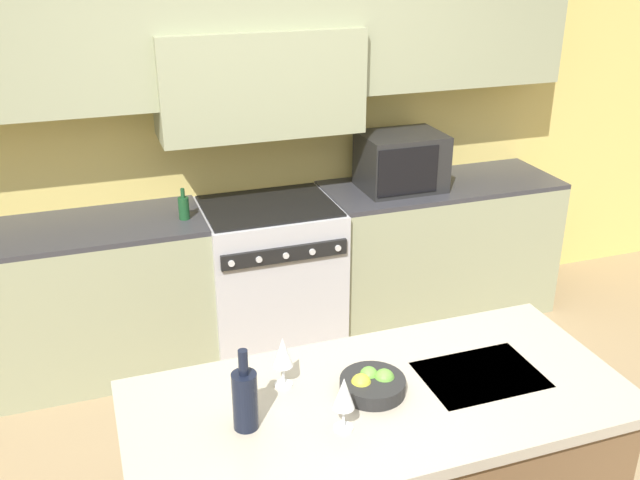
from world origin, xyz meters
TOP-DOWN VIEW (x-y plane):
  - back_cabinetry at (0.00, 1.93)m, footprint 10.00×0.46m
  - back_counter at (-0.00, 1.69)m, footprint 3.91×0.62m
  - range_stove at (0.00, 1.67)m, footprint 0.81×0.70m
  - microwave at (0.88, 1.69)m, footprint 0.51×0.40m
  - wine_bottle at (-0.62, -0.31)m, footprint 0.08×0.08m
  - wine_glass_near at (-0.32, -0.43)m, footprint 0.07×0.07m
  - wine_glass_far at (-0.44, -0.13)m, footprint 0.07×0.07m
  - fruit_bowl at (-0.15, -0.27)m, footprint 0.24×0.24m
  - oil_bottle_on_counter at (-0.51, 1.61)m, footprint 0.06×0.06m

SIDE VIEW (x-z plane):
  - back_counter at x=0.00m, z-range 0.00..0.94m
  - range_stove at x=0.00m, z-range 0.00..0.94m
  - fruit_bowl at x=-0.15m, z-range 0.93..1.01m
  - oil_bottle_on_counter at x=-0.51m, z-range 0.92..1.10m
  - wine_bottle at x=-0.62m, z-range 0.90..1.20m
  - wine_glass_near at x=-0.32m, z-range 0.97..1.17m
  - wine_glass_far at x=-0.44m, z-range 0.97..1.17m
  - microwave at x=0.88m, z-range 0.94..1.29m
  - back_cabinetry at x=0.00m, z-range 0.26..2.96m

